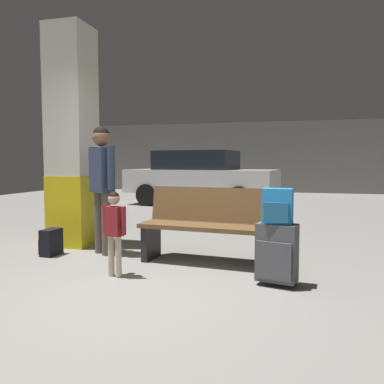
% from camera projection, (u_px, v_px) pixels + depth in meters
% --- Properties ---
extents(ground_plane, '(18.00, 18.00, 0.10)m').
position_uv_depth(ground_plane, '(219.00, 229.00, 7.21)').
color(ground_plane, gray).
extents(garage_back_wall, '(18.00, 0.12, 2.80)m').
position_uv_depth(garage_back_wall, '(262.00, 157.00, 15.63)').
color(garage_back_wall, slate).
rests_on(garage_back_wall, ground_plane).
extents(structural_pillar, '(0.57, 0.57, 3.09)m').
position_uv_depth(structural_pillar, '(72.00, 138.00, 5.54)').
color(structural_pillar, yellow).
rests_on(structural_pillar, ground_plane).
extents(bench, '(1.64, 0.67, 0.89)m').
position_uv_depth(bench, '(209.00, 226.00, 4.61)').
color(bench, brown).
rests_on(bench, ground_plane).
extents(suitcase, '(0.42, 0.30, 0.60)m').
position_uv_depth(suitcase, '(277.00, 253.00, 3.75)').
color(suitcase, '#4C4C51').
rests_on(suitcase, ground_plane).
extents(backpack_bright, '(0.29, 0.21, 0.34)m').
position_uv_depth(backpack_bright, '(278.00, 207.00, 3.72)').
color(backpack_bright, '#268CD8').
rests_on(backpack_bright, suitcase).
extents(child, '(0.29, 0.21, 0.89)m').
position_uv_depth(child, '(114.00, 225.00, 4.03)').
color(child, beige).
rests_on(child, ground_plane).
extents(adult, '(0.49, 0.35, 1.65)m').
position_uv_depth(adult, '(102.00, 176.00, 5.01)').
color(adult, brown).
rests_on(adult, ground_plane).
extents(backpack_dark_floor, '(0.20, 0.29, 0.34)m').
position_uv_depth(backpack_dark_floor, '(51.00, 242.00, 5.00)').
color(backpack_dark_floor, black).
rests_on(backpack_dark_floor, ground_plane).
extents(parked_car_far, '(4.27, 2.17, 1.51)m').
position_uv_depth(parked_car_far, '(200.00, 176.00, 10.89)').
color(parked_car_far, silver).
rests_on(parked_car_far, ground_plane).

